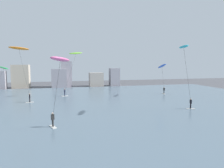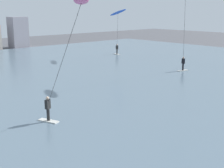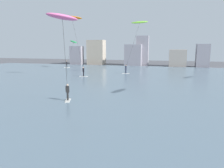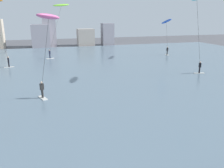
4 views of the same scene
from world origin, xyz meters
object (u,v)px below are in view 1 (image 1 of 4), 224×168
(kitesurfer_orange, at_px, (20,53))
(kitesurfer_blue, at_px, (162,68))
(kitesurfer_cyan, at_px, (185,54))
(kitesurfer_pink, at_px, (59,68))
(kitesurfer_green, at_px, (3,69))
(kitesurfer_lime, at_px, (75,58))

(kitesurfer_orange, relative_size, kitesurfer_blue, 1.38)
(kitesurfer_cyan, relative_size, kitesurfer_orange, 0.96)
(kitesurfer_orange, xyz_separation_m, kitesurfer_pink, (6.65, -16.56, -2.28))
(kitesurfer_green, bearing_deg, kitesurfer_blue, -17.47)
(kitesurfer_green, distance_m, kitesurfer_pink, 32.91)
(kitesurfer_blue, bearing_deg, kitesurfer_pink, -138.47)
(kitesurfer_green, distance_m, kitesurfer_blue, 36.46)
(kitesurfer_green, bearing_deg, kitesurfer_lime, -24.20)
(kitesurfer_cyan, distance_m, kitesurfer_lime, 23.33)
(kitesurfer_orange, height_order, kitesurfer_blue, kitesurfer_orange)
(kitesurfer_orange, distance_m, kitesurfer_lime, 11.59)
(kitesurfer_blue, bearing_deg, kitesurfer_green, 162.53)
(kitesurfer_green, height_order, kitesurfer_cyan, kitesurfer_cyan)
(kitesurfer_green, relative_size, kitesurfer_blue, 0.91)
(kitesurfer_cyan, bearing_deg, kitesurfer_pink, -165.08)
(kitesurfer_cyan, height_order, kitesurfer_blue, kitesurfer_cyan)
(kitesurfer_cyan, relative_size, kitesurfer_lime, 1.00)
(kitesurfer_orange, relative_size, kitesurfer_lime, 1.05)
(kitesurfer_orange, relative_size, kitesurfer_pink, 1.29)
(kitesurfer_blue, bearing_deg, kitesurfer_lime, 168.67)
(kitesurfer_green, distance_m, kitesurfer_orange, 15.38)
(kitesurfer_green, xyz_separation_m, kitesurfer_cyan, (30.25, -25.63, 2.70))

